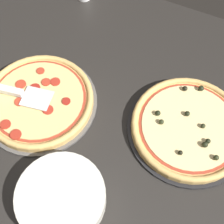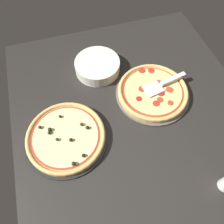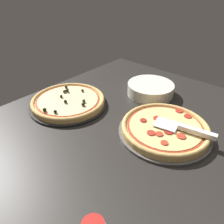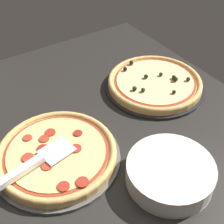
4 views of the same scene
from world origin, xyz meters
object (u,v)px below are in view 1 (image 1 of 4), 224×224
at_px(pizza_front, 39,100).
at_px(plate_stack, 61,198).
at_px(pizza_back, 189,126).
at_px(serving_spatula, 9,91).

distance_m(pizza_front, plate_stack, 0.33).
bearing_deg(pizza_front, pizza_back, 104.12).
bearing_deg(pizza_back, serving_spatula, -75.97).
relative_size(pizza_front, serving_spatula, 1.46).
relative_size(pizza_back, plate_stack, 1.47).
height_order(pizza_front, serving_spatula, serving_spatula).
relative_size(pizza_front, plate_stack, 1.46).
xyz_separation_m(pizza_back, plate_stack, (0.36, -0.25, 0.01)).
relative_size(pizza_back, serving_spatula, 1.47).
bearing_deg(plate_stack, pizza_front, -136.88).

